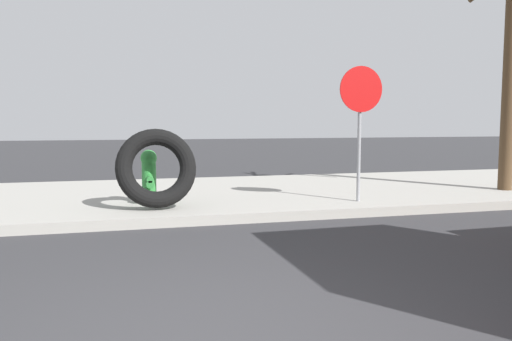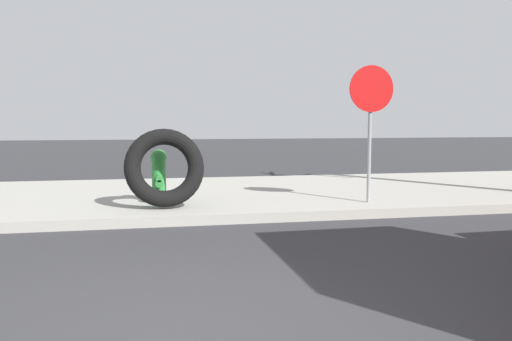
% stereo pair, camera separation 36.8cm
% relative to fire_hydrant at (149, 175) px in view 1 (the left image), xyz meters
% --- Properties ---
extents(sidewalk_curb, '(36.00, 5.00, 0.15)m').
position_rel_fire_hydrant_xyz_m(sidewalk_curb, '(0.07, 1.15, -0.55)').
color(sidewalk_curb, '#99968E').
rests_on(sidewalk_curb, ground).
extents(fire_hydrant, '(0.27, 0.60, 0.88)m').
position_rel_fire_hydrant_xyz_m(fire_hydrant, '(0.00, 0.00, 0.00)').
color(fire_hydrant, '#2D8438').
rests_on(fire_hydrant, sidewalk_curb).
extents(loose_tire, '(1.27, 0.61, 1.26)m').
position_rel_fire_hydrant_xyz_m(loose_tire, '(0.08, -0.57, 0.16)').
color(loose_tire, black).
rests_on(loose_tire, sidewalk_curb).
extents(stop_sign, '(0.76, 0.08, 2.26)m').
position_rel_fire_hydrant_xyz_m(stop_sign, '(3.43, -0.70, 1.10)').
color(stop_sign, gray).
rests_on(stop_sign, sidewalk_curb).
extents(bare_tree, '(1.42, 1.43, 5.36)m').
position_rel_fire_hydrant_xyz_m(bare_tree, '(6.88, -0.07, 2.26)').
color(bare_tree, '#4C3823').
rests_on(bare_tree, sidewalk_curb).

